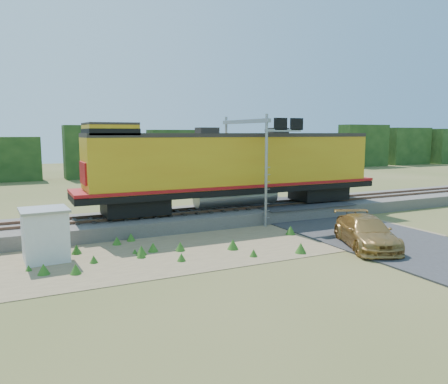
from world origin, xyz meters
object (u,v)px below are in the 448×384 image
shed (45,235)px  locomotive (232,166)px  signal_gantry (254,142)px  car (366,232)px

shed → locomotive: bearing=17.9°
locomotive → signal_gantry: (1.28, -0.66, 1.59)m
car → signal_gantry: bearing=125.3°
signal_gantry → locomotive: bearing=152.6°
locomotive → signal_gantry: bearing=-27.4°
locomotive → shed: locomotive is taller
shed → signal_gantry: 14.41m
signal_gantry → car: signal_gantry is taller
signal_gantry → car: (1.74, -8.60, -4.46)m
car → locomotive: bearing=131.9°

